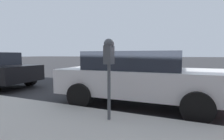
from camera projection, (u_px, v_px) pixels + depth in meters
name	position (u px, v px, depth m)	size (l,w,h in m)	color
ground_plane	(143.00, 95.00, 5.79)	(220.00, 220.00, 0.00)	#2B2B2D
parking_meter	(109.00, 58.00, 3.21)	(0.21, 0.19, 1.52)	#4C5156
car_white	(139.00, 76.00, 4.70)	(2.17, 4.31, 1.43)	silver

